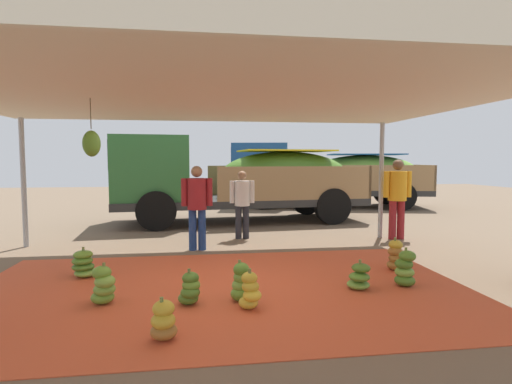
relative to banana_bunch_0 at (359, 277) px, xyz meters
The scene contains 17 objects.
ground_plane 3.76m from the banana_bunch_0, 119.50° to the left, with size 40.00×40.00×0.00m, color brown.
tarp_orange 1.87m from the banana_bunch_0, behind, with size 6.73×4.13×0.01m, color #D1512D.
tent_canopy 3.05m from the banana_bunch_0, behind, with size 8.00×7.00×2.66m.
banana_bunch_0 is the anchor object (origin of this frame).
banana_bunch_1 1.65m from the banana_bunch_0, behind, with size 0.31×0.31×0.51m.
banana_bunch_2 1.64m from the banana_bunch_0, 161.49° to the right, with size 0.28×0.29×0.48m.
banana_bunch_3 0.70m from the banana_bunch_0, ahead, with size 0.35×0.35×0.54m.
banana_bunch_4 2.77m from the banana_bunch_0, 153.78° to the right, with size 0.37×0.37×0.43m.
banana_bunch_5 3.30m from the banana_bunch_0, behind, with size 0.38×0.38×0.51m.
banana_bunch_6 1.30m from the banana_bunch_0, 42.03° to the left, with size 0.34×0.37×0.52m.
banana_bunch_7 4.03m from the banana_bunch_0, 163.66° to the left, with size 0.50×0.47×0.45m.
banana_bunch_8 2.28m from the banana_bunch_0, behind, with size 0.35×0.37×0.44m.
cargo_truck_main 6.60m from the banana_bunch_0, 99.76° to the left, with size 7.13×2.92×2.40m.
cargo_truck_far 10.18m from the banana_bunch_0, 75.40° to the left, with size 7.52×3.70×2.40m.
worker_0 3.63m from the banana_bunch_0, 128.14° to the left, with size 0.60×0.37×1.65m.
worker_1 4.08m from the banana_bunch_0, 107.29° to the left, with size 0.56×0.34×1.52m.
worker_2 4.08m from the banana_bunch_0, 56.16° to the left, with size 0.65×0.40×1.78m.
Camera 1 is at (-0.27, -5.38, 1.74)m, focal length 28.35 mm.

